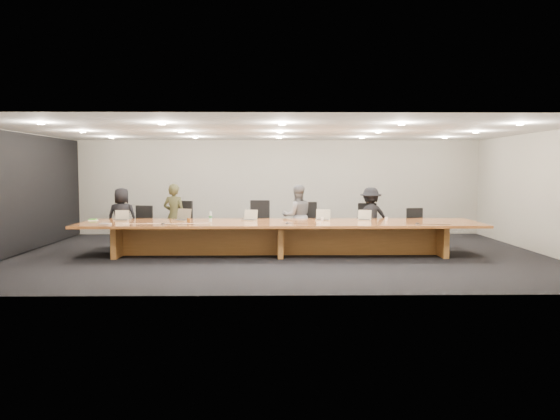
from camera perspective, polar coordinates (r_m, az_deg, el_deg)
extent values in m
plane|color=black|center=(12.44, 0.02, -4.70)|extent=(12.00, 12.00, 0.00)
cube|color=beige|center=(16.29, -0.20, 2.38)|extent=(12.00, 0.02, 2.80)
cube|color=black|center=(13.57, -25.94, 1.44)|extent=(0.08, 7.84, 2.74)
cube|color=brown|center=(12.35, 0.02, -1.40)|extent=(9.00, 1.80, 0.06)
cube|color=brown|center=(12.39, 0.02, -3.13)|extent=(7.65, 0.15, 0.69)
cube|color=brown|center=(12.85, -16.27, -3.03)|extent=(0.12, 1.26, 0.69)
cube|color=brown|center=(12.39, 0.02, -3.13)|extent=(0.12, 1.26, 0.69)
cube|color=brown|center=(12.96, 16.18, -2.97)|extent=(0.12, 1.26, 0.69)
imported|color=black|center=(14.12, -16.18, -0.75)|extent=(0.74, 0.49, 1.49)
imported|color=#33331C|center=(13.77, -10.99, -0.57)|extent=(0.66, 0.52, 1.59)
imported|color=slate|center=(13.55, 1.81, -0.64)|extent=(0.85, 0.72, 1.56)
imported|color=black|center=(13.82, 9.45, -0.74)|extent=(1.03, 0.69, 1.49)
cylinder|color=silver|center=(12.49, -7.28, -0.72)|extent=(0.09, 0.09, 0.22)
cylinder|color=brown|center=(12.43, -9.51, -1.06)|extent=(0.10, 0.10, 0.10)
cone|color=white|center=(12.69, 4.43, -0.94)|extent=(0.09, 0.09, 0.08)
cone|color=silver|center=(12.88, 11.05, -0.92)|extent=(0.08, 0.08, 0.09)
cube|color=white|center=(13.41, -18.93, -1.02)|extent=(0.27, 0.25, 0.01)
cube|color=#51C735|center=(13.40, -18.98, -0.94)|extent=(0.17, 0.11, 0.03)
cube|color=silver|center=(12.31, -17.78, -1.41)|extent=(0.24, 0.20, 0.03)
cone|color=black|center=(12.10, -12.14, -1.40)|extent=(0.14, 0.14, 0.03)
cone|color=black|center=(11.96, 0.74, -1.38)|extent=(0.13, 0.13, 0.03)
cone|color=black|center=(12.23, 14.17, -1.38)|extent=(0.12, 0.12, 0.03)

